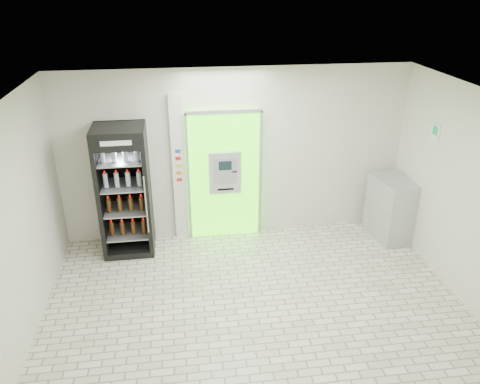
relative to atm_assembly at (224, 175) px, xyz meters
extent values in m
plane|color=beige|center=(0.20, -2.41, -1.17)|extent=(6.00, 6.00, 0.00)
plane|color=silver|center=(0.20, 0.09, 0.33)|extent=(6.00, 0.00, 6.00)
plane|color=silver|center=(0.20, -4.91, 0.33)|extent=(6.00, 0.00, 6.00)
plane|color=silver|center=(-2.80, -2.41, 0.33)|extent=(0.00, 5.00, 5.00)
plane|color=white|center=(0.20, -2.41, 1.83)|extent=(6.00, 6.00, 0.00)
cube|color=#47E714|center=(0.00, 0.02, -0.02)|extent=(1.20, 0.12, 2.30)
cube|color=gray|center=(0.00, -0.05, 1.13)|extent=(1.28, 0.04, 0.06)
cube|color=gray|center=(-0.63, -0.05, -0.02)|extent=(0.04, 0.04, 2.30)
cube|color=gray|center=(0.63, -0.05, -0.02)|extent=(0.04, 0.04, 2.30)
cube|color=black|center=(0.10, -0.04, -0.67)|extent=(0.62, 0.01, 0.67)
cube|color=black|center=(-0.34, -0.04, 0.81)|extent=(0.22, 0.01, 0.18)
cube|color=#ACAFB4|center=(0.00, -0.09, 0.08)|extent=(0.55, 0.12, 0.75)
cube|color=black|center=(0.00, -0.16, 0.23)|extent=(0.22, 0.01, 0.16)
cube|color=gray|center=(0.00, -0.16, -0.05)|extent=(0.16, 0.01, 0.12)
cube|color=black|center=(0.16, -0.16, 0.11)|extent=(0.09, 0.01, 0.02)
cube|color=black|center=(0.00, -0.16, -0.21)|extent=(0.28, 0.01, 0.03)
cube|color=silver|center=(-0.78, 0.04, 0.13)|extent=(0.22, 0.10, 2.60)
cube|color=#193FB2|center=(-0.78, -0.02, 0.48)|extent=(0.09, 0.01, 0.06)
cube|color=red|center=(-0.78, -0.02, 0.35)|extent=(0.09, 0.01, 0.06)
cube|color=yellow|center=(-0.78, -0.02, 0.22)|extent=(0.09, 0.01, 0.06)
cube|color=orange|center=(-0.78, -0.02, 0.09)|extent=(0.09, 0.01, 0.06)
cube|color=red|center=(-0.78, -0.02, -0.04)|extent=(0.09, 0.01, 0.06)
cube|color=black|center=(-1.69, -0.30, -0.07)|extent=(0.83, 0.75, 2.20)
cube|color=black|center=(-1.69, 0.05, -0.07)|extent=(0.82, 0.06, 2.20)
cube|color=red|center=(-1.69, -0.67, 0.88)|extent=(0.81, 0.01, 0.26)
cube|color=white|center=(-1.69, -0.67, 0.88)|extent=(0.46, 0.01, 0.08)
cube|color=black|center=(-1.69, -0.30, -1.12)|extent=(0.83, 0.75, 0.11)
cylinder|color=gray|center=(-1.33, -0.69, -0.16)|extent=(0.02, 0.02, 0.99)
cube|color=gray|center=(-1.69, -0.30, -0.84)|extent=(0.70, 0.64, 0.02)
cube|color=gray|center=(-1.69, -0.30, -0.40)|extent=(0.70, 0.64, 0.02)
cube|color=gray|center=(-1.69, -0.30, 0.04)|extent=(0.70, 0.64, 0.02)
cube|color=gray|center=(-1.69, -0.30, 0.48)|extent=(0.70, 0.64, 0.02)
cube|color=#ACAFB4|center=(2.91, -0.51, -0.61)|extent=(0.68, 0.91, 1.12)
cube|color=gray|center=(2.63, -0.51, -0.56)|extent=(0.13, 0.81, 0.01)
cube|color=white|center=(3.19, -1.01, 0.95)|extent=(0.02, 0.22, 0.26)
cube|color=#0B813F|center=(3.18, -1.01, 0.98)|extent=(0.00, 0.14, 0.14)
camera|label=1|loc=(-0.77, -7.47, 3.16)|focal=35.00mm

